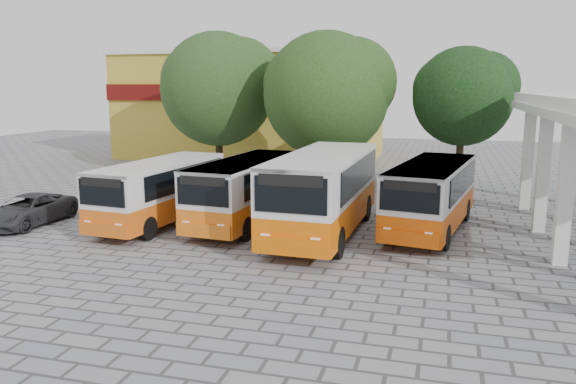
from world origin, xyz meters
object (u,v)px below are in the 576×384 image
(bus_far_left, at_px, (160,188))
(bus_centre_right, at_px, (324,188))
(parked_car, at_px, (28,210))
(bus_far_right, at_px, (431,192))
(bus_centre_left, at_px, (247,187))

(bus_far_left, bearing_deg, bus_centre_right, 6.49)
(bus_far_left, distance_m, parked_car, 5.59)
(bus_centre_right, bearing_deg, bus_far_left, -177.24)
(bus_centre_right, height_order, bus_far_right, bus_centre_right)
(bus_far_right, bearing_deg, bus_far_left, -160.88)
(bus_centre_right, relative_size, parked_car, 1.99)
(bus_centre_right, relative_size, bus_far_right, 1.13)
(bus_far_right, bearing_deg, parked_car, -158.26)
(bus_centre_left, relative_size, bus_centre_right, 0.86)
(parked_car, bearing_deg, bus_far_left, 16.91)
(bus_centre_right, distance_m, bus_far_right, 4.33)
(bus_centre_right, bearing_deg, bus_centre_left, 168.77)
(bus_centre_right, height_order, parked_car, bus_centre_right)
(bus_centre_left, distance_m, bus_far_right, 7.48)
(bus_far_left, distance_m, bus_far_right, 11.08)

